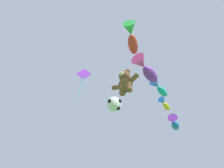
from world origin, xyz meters
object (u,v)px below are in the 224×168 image
(fish_kite_teal, at_px, (159,88))
(diamond_kite, at_px, (83,76))
(fish_kite_crimson, at_px, (131,37))
(fish_kite_cobalt, at_px, (174,123))
(teddy_bear_kite, at_px, (125,82))
(fish_kite_violet, at_px, (146,69))
(soccer_ball_kite, at_px, (114,104))
(fish_kite_goldfin, at_px, (165,104))

(fish_kite_teal, relative_size, diamond_kite, 0.57)
(fish_kite_crimson, xyz_separation_m, fish_kite_teal, (-0.71, 4.61, 0.43))
(fish_kite_cobalt, bearing_deg, teddy_bear_kite, -91.37)
(fish_kite_cobalt, distance_m, diamond_kite, 8.38)
(fish_kite_violet, relative_size, fish_kite_teal, 1.21)
(soccer_ball_kite, bearing_deg, teddy_bear_kite, 9.42)
(teddy_bear_kite, xyz_separation_m, fish_kite_violet, (1.24, 0.40, 0.66))
(fish_kite_violet, distance_m, diamond_kite, 5.47)
(fish_kite_cobalt, bearing_deg, soccer_ball_kite, -97.06)
(fish_kite_violet, height_order, fish_kite_cobalt, fish_kite_cobalt)
(teddy_bear_kite, height_order, fish_kite_violet, fish_kite_violet)
(fish_kite_violet, relative_size, fish_kite_cobalt, 1.17)
(fish_kite_goldfin, height_order, fish_kite_cobalt, fish_kite_goldfin)
(diamond_kite, bearing_deg, soccer_ball_kite, 1.13)
(fish_kite_violet, bearing_deg, soccer_ball_kite, -165.27)
(fish_kite_crimson, xyz_separation_m, fish_kite_goldfin, (-1.18, 6.43, 0.47))
(fish_kite_goldfin, bearing_deg, teddy_bear_kite, -95.89)
(soccer_ball_kite, distance_m, fish_kite_cobalt, 7.54)
(fish_kite_crimson, height_order, fish_kite_goldfin, fish_kite_goldfin)
(fish_kite_crimson, bearing_deg, fish_kite_teal, 98.76)
(fish_kite_teal, xyz_separation_m, diamond_kite, (-4.61, -3.06, 1.78))
(diamond_kite, bearing_deg, fish_kite_goldfin, 49.72)
(fish_kite_violet, bearing_deg, teddy_bear_kite, -162.33)
(fish_kite_teal, height_order, fish_kite_goldfin, fish_kite_teal)
(teddy_bear_kite, relative_size, fish_kite_cobalt, 0.98)
(fish_kite_teal, distance_m, fish_kite_cobalt, 4.19)
(soccer_ball_kite, height_order, diamond_kite, diamond_kite)
(soccer_ball_kite, distance_m, fish_kite_teal, 4.32)
(teddy_bear_kite, relative_size, fish_kite_crimson, 0.98)
(fish_kite_crimson, distance_m, fish_kite_violet, 2.17)
(teddy_bear_kite, relative_size, diamond_kite, 0.58)
(fish_kite_goldfin, bearing_deg, fish_kite_cobalt, 97.91)
(diamond_kite, bearing_deg, teddy_bear_kite, 2.77)
(fish_kite_violet, height_order, fish_kite_goldfin, fish_kite_goldfin)
(teddy_bear_kite, distance_m, fish_kite_goldfin, 4.90)
(diamond_kite, bearing_deg, fish_kite_crimson, -16.24)
(soccer_ball_kite, distance_m, diamond_kite, 5.29)
(fish_kite_crimson, height_order, fish_kite_violet, fish_kite_crimson)
(fish_kite_violet, xyz_separation_m, fish_kite_goldfin, (-0.76, 4.31, 0.64))
(soccer_ball_kite, bearing_deg, diamond_kite, -178.87)
(fish_kite_violet, xyz_separation_m, fish_kite_teal, (-0.29, 2.49, 0.60))
(fish_kite_teal, height_order, diamond_kite, diamond_kite)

